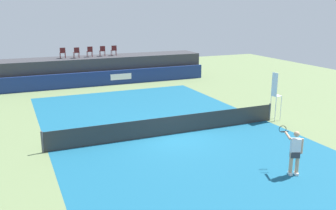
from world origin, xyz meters
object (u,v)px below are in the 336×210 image
object	(u,v)px
spectator_chair_center	(90,51)
umpire_chair	(275,93)
spectator_chair_left	(76,52)
net_post_near	(42,142)
spectator_chair_far_left	(63,52)
net_post_far	(270,112)
tennis_player	(295,151)
spectator_chair_right	(102,50)
spectator_chair_far_right	(114,50)

from	to	relation	value
spectator_chair_center	umpire_chair	size ratio (longest dim) A/B	0.32
spectator_chair_left	net_post_near	distance (m)	15.73
spectator_chair_far_left	net_post_far	world-z (taller)	spectator_chair_far_left
spectator_chair_far_left	spectator_chair_center	distance (m)	2.25
umpire_chair	tennis_player	xyz separation A→B (m)	(-4.02, -6.19, -0.63)
tennis_player	net_post_far	bearing A→B (deg)	59.00
spectator_chair_left	spectator_chair_center	size ratio (longest dim) A/B	1.00
spectator_chair_left	tennis_player	world-z (taller)	spectator_chair_left
spectator_chair_far_left	spectator_chair_center	xyz separation A→B (m)	(2.25, 0.03, 0.00)
spectator_chair_right	net_post_near	size ratio (longest dim) A/B	0.89
spectator_chair_far_right	net_post_near	xyz separation A→B (m)	(-7.57, -15.35, -2.19)
spectator_chair_far_left	spectator_chair_center	size ratio (longest dim) A/B	1.00
spectator_chair_center	net_post_near	distance (m)	16.37
umpire_chair	spectator_chair_far_right	bearing A→B (deg)	108.45
spectator_chair_far_right	umpire_chair	distance (m)	16.22
tennis_player	spectator_chair_far_right	bearing A→B (deg)	92.94
net_post_far	tennis_player	bearing A→B (deg)	-121.00
spectator_chair_far_left	tennis_player	distance (m)	22.20
spectator_chair_left	tennis_player	distance (m)	21.69
spectator_chair_center	spectator_chair_far_right	bearing A→B (deg)	1.74
spectator_chair_center	spectator_chair_far_right	world-z (taller)	same
spectator_chair_far_right	umpire_chair	bearing A→B (deg)	-71.55
net_post_far	spectator_chair_far_right	bearing A→B (deg)	107.47
spectator_chair_far_right	tennis_player	xyz separation A→B (m)	(1.11, -21.54, -1.73)
spectator_chair_right	spectator_chair_center	bearing A→B (deg)	-178.76
spectator_chair_far_left	spectator_chair_center	bearing A→B (deg)	0.82
net_post_near	net_post_far	bearing A→B (deg)	0.00
spectator_chair_right	tennis_player	xyz separation A→B (m)	(2.13, -21.50, -1.73)
net_post_near	spectator_chair_far_right	bearing A→B (deg)	63.74
spectator_chair_left	umpire_chair	bearing A→B (deg)	-60.70
spectator_chair_far_right	net_post_near	distance (m)	17.25
spectator_chair_far_right	net_post_far	world-z (taller)	spectator_chair_far_right
spectator_chair_left	spectator_chair_far_right	distance (m)	3.31
spectator_chair_far_left	spectator_chair_far_right	distance (m)	4.37
spectator_chair_far_right	net_post_near	size ratio (longest dim) A/B	0.89
spectator_chair_far_left	net_post_far	xyz separation A→B (m)	(9.19, -15.25, -2.19)
spectator_chair_left	umpire_chair	xyz separation A→B (m)	(8.41, -14.98, -1.11)
net_post_far	spectator_chair_right	bearing A→B (deg)	110.93
spectator_chair_right	umpire_chair	xyz separation A→B (m)	(6.15, -15.31, -1.11)
spectator_chair_center	spectator_chair_far_right	distance (m)	2.12
spectator_chair_center	net_post_near	xyz separation A→B (m)	(-5.46, -15.28, -2.19)
umpire_chair	tennis_player	bearing A→B (deg)	-122.98
spectator_chair_center	spectator_chair_left	bearing A→B (deg)	-165.29
net_post_near	tennis_player	xyz separation A→B (m)	(8.68, -6.20, 0.46)
spectator_chair_far_right	tennis_player	world-z (taller)	spectator_chair_far_right
umpire_chair	tennis_player	size ratio (longest dim) A/B	1.56
spectator_chair_far_left	spectator_chair_left	size ratio (longest dim) A/B	1.00
spectator_chair_left	spectator_chair_center	xyz separation A→B (m)	(1.17, 0.31, 0.00)
spectator_chair_center	tennis_player	size ratio (longest dim) A/B	0.50
spectator_chair_far_left	net_post_near	world-z (taller)	spectator_chair_far_left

